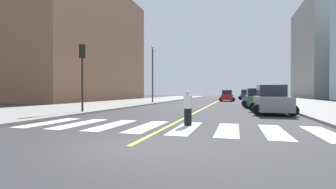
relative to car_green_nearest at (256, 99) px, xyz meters
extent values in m
plane|color=#333335|center=(-4.98, -19.96, -0.91)|extent=(220.00, 220.00, 0.00)
cube|color=gray|center=(7.22, 0.04, -0.84)|extent=(10.00, 120.00, 0.15)
cube|color=gray|center=(-17.18, 0.04, -0.84)|extent=(10.00, 120.00, 0.15)
cube|color=silver|center=(-11.28, -15.96, -0.90)|extent=(0.90, 4.00, 0.01)
cube|color=silver|center=(-9.48, -15.96, -0.90)|extent=(0.90, 4.00, 0.01)
cube|color=silver|center=(-7.68, -15.96, -0.90)|extent=(0.90, 4.00, 0.01)
cube|color=silver|center=(-5.88, -15.96, -0.90)|extent=(0.90, 4.00, 0.01)
cube|color=silver|center=(-4.08, -15.96, -0.90)|extent=(0.90, 4.00, 0.01)
cube|color=silver|center=(-2.28, -15.96, -0.90)|extent=(0.90, 4.00, 0.01)
cube|color=silver|center=(-0.48, -15.96, -0.90)|extent=(0.90, 4.00, 0.01)
cube|color=silver|center=(1.32, -15.96, -0.90)|extent=(0.90, 4.00, 0.01)
cube|color=yellow|center=(-4.98, 20.04, -0.91)|extent=(0.16, 80.00, 0.01)
cube|color=brown|center=(-32.55, 15.64, 10.22)|extent=(16.00, 32.00, 22.26)
cube|color=#236B42|center=(0.00, -0.07, -0.20)|extent=(2.09, 4.41, 0.93)
cube|color=#1E2328|center=(-0.01, 0.19, 0.64)|extent=(1.72, 2.22, 0.79)
cylinder|color=black|center=(-0.97, -1.44, -0.56)|extent=(0.71, 0.25, 0.70)
cylinder|color=black|center=(1.05, -1.39, -0.56)|extent=(0.71, 0.25, 0.70)
cylinder|color=black|center=(-1.04, 1.26, -0.56)|extent=(0.71, 0.25, 0.70)
cylinder|color=black|center=(0.97, 1.31, -0.56)|extent=(0.71, 0.25, 0.70)
cube|color=red|center=(-3.48, 16.71, -0.21)|extent=(2.08, 4.33, 0.91)
cube|color=#1E2328|center=(-3.49, 16.97, 0.61)|extent=(1.70, 2.19, 0.77)
cylinder|color=black|center=(-4.42, 15.36, -0.57)|extent=(0.70, 0.25, 0.69)
cylinder|color=black|center=(-2.45, 15.43, -0.57)|extent=(0.70, 0.25, 0.69)
cylinder|color=black|center=(-4.51, 18.00, -0.57)|extent=(0.70, 0.25, 0.69)
cylinder|color=black|center=(-2.55, 18.07, -0.57)|extent=(0.70, 0.25, 0.69)
cube|color=black|center=(0.50, 38.49, -0.21)|extent=(1.99, 4.31, 0.92)
cube|color=#1E2328|center=(0.49, 38.75, 0.62)|extent=(1.66, 2.16, 0.78)
cylinder|color=black|center=(-0.47, 37.15, -0.56)|extent=(0.70, 0.23, 0.69)
cylinder|color=black|center=(1.50, 37.18, -0.56)|extent=(0.70, 0.23, 0.69)
cylinder|color=black|center=(-0.51, 39.81, -0.56)|extent=(0.70, 0.23, 0.69)
cylinder|color=black|center=(1.47, 39.84, -0.56)|extent=(0.70, 0.23, 0.69)
cube|color=#2D479E|center=(-0.03, 26.39, -0.15)|extent=(2.12, 4.65, 0.99)
cube|color=#1E2328|center=(-0.03, 26.67, 0.74)|extent=(1.78, 2.33, 0.84)
cylinder|color=black|center=(-1.10, 24.95, -0.53)|extent=(0.75, 0.25, 0.75)
cylinder|color=black|center=(1.05, 24.96, -0.53)|extent=(0.75, 0.25, 0.75)
cylinder|color=black|center=(-1.11, 27.83, -0.53)|extent=(0.75, 0.25, 0.75)
cylinder|color=black|center=(1.03, 27.84, -0.53)|extent=(0.75, 0.25, 0.75)
cube|color=slate|center=(0.51, -7.50, -0.14)|extent=(2.25, 4.74, 1.00)
cube|color=#1E2328|center=(0.50, -7.22, 0.76)|extent=(1.85, 2.39, 0.85)
cylinder|color=black|center=(-0.53, -8.98, -0.53)|extent=(0.76, 0.27, 0.76)
cylinder|color=black|center=(1.63, -8.92, -0.53)|extent=(0.76, 0.27, 0.76)
cylinder|color=black|center=(-0.61, -6.08, -0.53)|extent=(0.76, 0.27, 0.76)
cylinder|color=black|center=(1.55, -6.02, -0.53)|extent=(0.76, 0.27, 0.76)
cylinder|color=black|center=(-12.87, -10.91, 1.21)|extent=(0.14, 0.14, 3.94)
cube|color=black|center=(-12.87, -10.91, 3.67)|extent=(0.36, 0.28, 1.00)
sphere|color=red|center=(-12.87, -10.73, 3.97)|extent=(0.18, 0.18, 0.18)
sphere|color=orange|center=(-12.87, -10.73, 3.67)|extent=(0.18, 0.18, 0.18)
sphere|color=green|center=(-12.87, -10.73, 3.37)|extent=(0.18, 0.18, 0.18)
cylinder|color=black|center=(-4.06, -15.17, -0.50)|extent=(0.19, 0.19, 0.82)
cylinder|color=black|center=(-4.23, -15.19, -0.50)|extent=(0.19, 0.19, 0.82)
cylinder|color=beige|center=(-4.14, -15.18, 0.22)|extent=(0.41, 0.41, 0.62)
sphere|color=beige|center=(-4.14, -15.18, 0.64)|extent=(0.22, 0.22, 0.22)
cylinder|color=#38383D|center=(-13.23, 5.81, 3.03)|extent=(0.20, 0.20, 7.58)
sphere|color=silver|center=(-13.23, 5.81, 6.97)|extent=(0.44, 0.44, 0.44)
camera|label=1|loc=(-1.95, -26.54, 0.69)|focal=26.14mm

